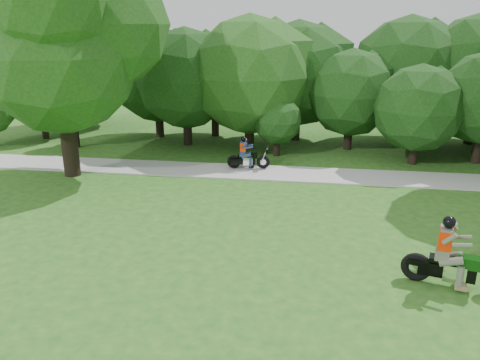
{
  "coord_description": "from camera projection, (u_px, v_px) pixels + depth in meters",
  "views": [
    {
      "loc": [
        -0.43,
        -11.5,
        6.02
      ],
      "look_at": [
        -2.64,
        2.97,
        1.28
      ],
      "focal_mm": 35.0,
      "sensor_mm": 36.0,
      "label": 1
    }
  ],
  "objects": [
    {
      "name": "tree_line",
      "position": [
        372.0,
        80.0,
        24.6
      ],
      "size": [
        39.14,
        11.38,
        6.94
      ],
      "color": "black",
      "rests_on": "ground"
    },
    {
      "name": "chopper_motorcycle",
      "position": [
        452.0,
        262.0,
        11.25
      ],
      "size": [
        2.53,
        1.1,
        1.83
      ],
      "rotation": [
        0.0,
        0.0,
        -0.27
      ],
      "color": "black",
      "rests_on": "ground"
    },
    {
      "name": "walkway",
      "position": [
        318.0,
        175.0,
        20.12
      ],
      "size": [
        60.0,
        2.2,
        0.06
      ],
      "primitive_type": "cube",
      "color": "#ABABA6",
      "rests_on": "ground"
    },
    {
      "name": "touring_motorcycle",
      "position": [
        246.0,
        157.0,
        20.84
      ],
      "size": [
        1.93,
        0.69,
        1.47
      ],
      "rotation": [
        0.0,
        0.0,
        0.11
      ],
      "color": "black",
      "rests_on": "walkway"
    },
    {
      "name": "ground",
      "position": [
        320.0,
        263.0,
        12.61
      ],
      "size": [
        100.0,
        100.0,
        0.0
      ],
      "primitive_type": "plane",
      "color": "#225919",
      "rests_on": "ground"
    },
    {
      "name": "big_tree_west",
      "position": [
        61.0,
        36.0,
        18.79
      ],
      "size": [
        8.64,
        6.56,
        9.96
      ],
      "color": "black",
      "rests_on": "ground"
    }
  ]
}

